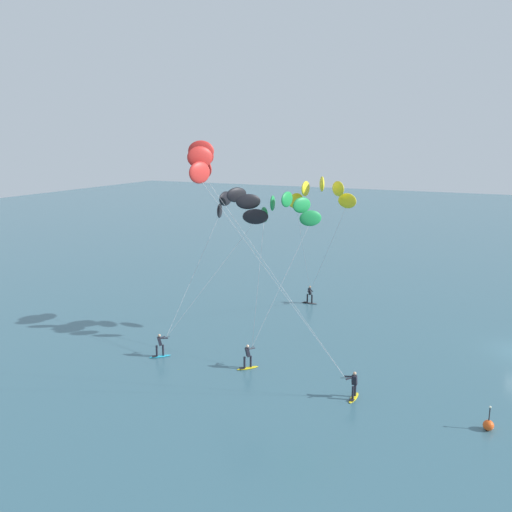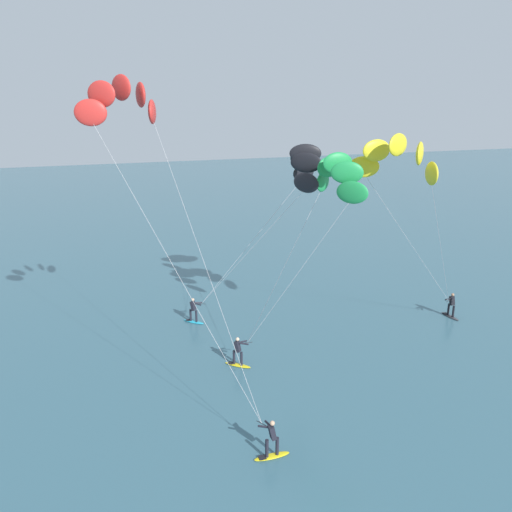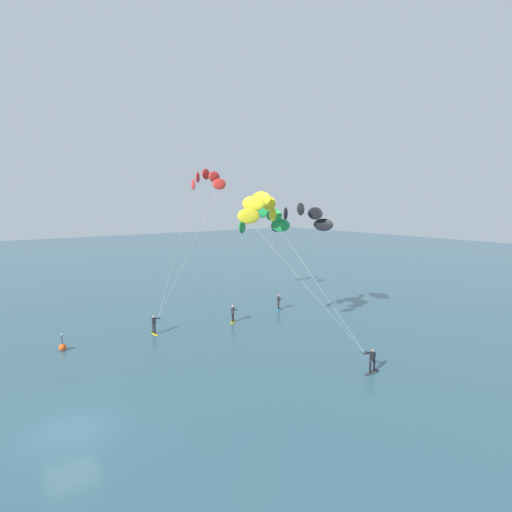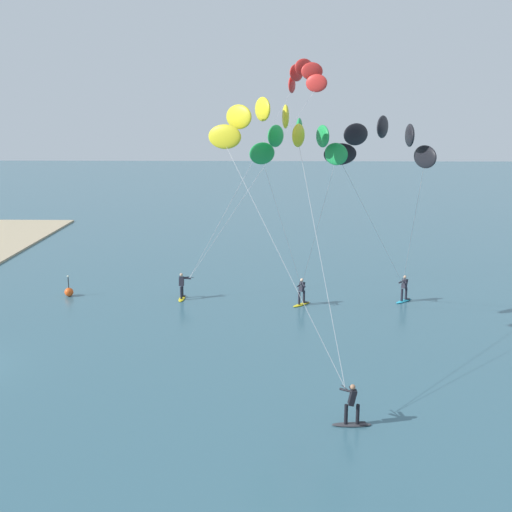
# 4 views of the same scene
# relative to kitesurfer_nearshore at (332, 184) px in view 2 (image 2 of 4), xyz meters

# --- Properties ---
(kitesurfer_nearshore) EXTENTS (6.89, 5.02, 11.29)m
(kitesurfer_nearshore) POSITION_rel_kitesurfer_nearshore_xyz_m (0.00, 0.00, 0.00)
(kitesurfer_nearshore) COLOR yellow
(kitesurfer_nearshore) RESTS_ON ground
(kitesurfer_mid_water) EXTENTS (6.84, 9.29, 14.84)m
(kitesurfer_mid_water) POSITION_rel_kitesurfer_nearshore_xyz_m (-9.93, 0.27, 3.38)
(kitesurfer_mid_water) COLOR yellow
(kitesurfer_mid_water) RESTS_ON ground
(kitesurfer_far_out) EXTENTS (8.78, 6.37, 11.41)m
(kitesurfer_far_out) POSITION_rel_kitesurfer_nearshore_xyz_m (0.17, 4.17, 0.08)
(kitesurfer_far_out) COLOR #23ADD1
(kitesurfer_far_out) RESTS_ON ground
(kitesurfer_downwind) EXTENTS (9.61, 6.78, 12.26)m
(kitesurfer_downwind) POSITION_rel_kitesurfer_nearshore_xyz_m (2.84, -1.66, 0.93)
(kitesurfer_downwind) COLOR #333338
(kitesurfer_downwind) RESTS_ON ground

